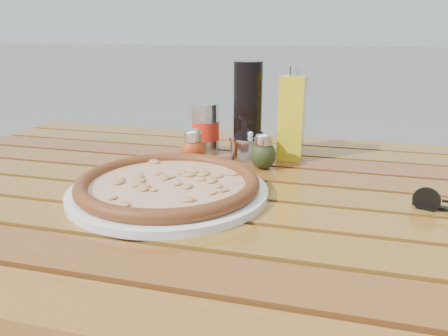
% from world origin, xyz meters
% --- Properties ---
extents(table, '(1.40, 0.90, 0.75)m').
position_xyz_m(table, '(0.00, -0.00, 0.67)').
color(table, '#36200C').
rests_on(table, ground).
extents(plate, '(0.47, 0.47, 0.01)m').
position_xyz_m(plate, '(-0.08, -0.07, 0.76)').
color(plate, white).
rests_on(plate, table).
extents(pizza, '(0.46, 0.46, 0.03)m').
position_xyz_m(pizza, '(-0.08, -0.07, 0.77)').
color(pizza, beige).
rests_on(pizza, plate).
extents(pepper_shaker, '(0.07, 0.07, 0.08)m').
position_xyz_m(pepper_shaker, '(-0.10, 0.12, 0.79)').
color(pepper_shaker, '#BC4015').
rests_on(pepper_shaker, table).
extents(oregano_shaker, '(0.07, 0.07, 0.08)m').
position_xyz_m(oregano_shaker, '(0.06, 0.13, 0.79)').
color(oregano_shaker, '#2F3A17').
rests_on(oregano_shaker, table).
extents(dark_bottle, '(0.08, 0.08, 0.22)m').
position_xyz_m(dark_bottle, '(0.00, 0.22, 0.86)').
color(dark_bottle, black).
rests_on(dark_bottle, table).
extents(soda_can, '(0.09, 0.09, 0.12)m').
position_xyz_m(soda_can, '(-0.10, 0.22, 0.81)').
color(soda_can, silver).
rests_on(soda_can, table).
extents(olive_oil_cruet, '(0.06, 0.06, 0.21)m').
position_xyz_m(olive_oil_cruet, '(0.10, 0.22, 0.85)').
color(olive_oil_cruet, gold).
rests_on(olive_oil_cruet, table).
extents(parmesan_tin, '(0.12, 0.12, 0.07)m').
position_xyz_m(parmesan_tin, '(0.02, 0.18, 0.78)').
color(parmesan_tin, silver).
rests_on(parmesan_tin, table).
extents(sunglasses, '(0.11, 0.05, 0.04)m').
position_xyz_m(sunglasses, '(0.39, -0.03, 0.77)').
color(sunglasses, black).
rests_on(sunglasses, table).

